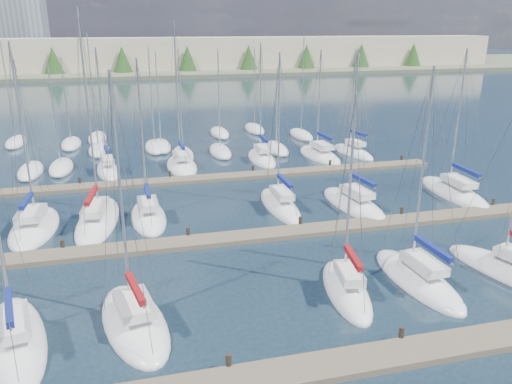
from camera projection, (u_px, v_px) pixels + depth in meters
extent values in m
plane|color=#1E2F3C|center=(180.00, 122.00, 74.29)|extent=(400.00, 400.00, 0.00)
cube|color=#6B5E4C|center=(326.00, 367.00, 20.99)|extent=(44.00, 1.80, 0.35)
cylinder|color=#2D261C|center=(229.00, 366.00, 20.84)|extent=(0.26, 0.26, 1.10)
cylinder|color=#2D261C|center=(401.00, 338.00, 22.70)|extent=(0.26, 0.26, 1.10)
cube|color=#6B5E4C|center=(249.00, 236.00, 33.84)|extent=(44.00, 1.80, 0.35)
cylinder|color=#2D261C|center=(63.00, 248.00, 31.82)|extent=(0.26, 0.26, 1.10)
cylinder|color=#2D261C|center=(188.00, 235.00, 33.69)|extent=(0.26, 0.26, 1.10)
cylinder|color=#2D261C|center=(300.00, 224.00, 35.56)|extent=(0.26, 0.26, 1.10)
cylinder|color=#2D261C|center=(401.00, 214.00, 37.42)|extent=(0.26, 0.26, 1.10)
cylinder|color=#2D261C|center=(493.00, 205.00, 39.29)|extent=(0.26, 0.26, 1.10)
cube|color=#6B5E4C|center=(214.00, 178.00, 46.70)|extent=(44.00, 1.80, 0.35)
cylinder|color=#2D261C|center=(80.00, 183.00, 44.68)|extent=(0.26, 0.26, 1.10)
cylinder|color=#2D261C|center=(170.00, 177.00, 46.54)|extent=(0.26, 0.26, 1.10)
cylinder|color=#2D261C|center=(253.00, 171.00, 48.41)|extent=(0.26, 0.26, 1.10)
cylinder|color=#2D261C|center=(330.00, 165.00, 50.27)|extent=(0.26, 0.26, 1.10)
cylinder|color=#2D261C|center=(401.00, 160.00, 52.14)|extent=(0.26, 0.26, 1.10)
ellipsoid|color=white|center=(320.00, 156.00, 54.69)|extent=(3.55, 8.49, 1.60)
cube|color=silver|center=(322.00, 146.00, 53.90)|extent=(1.83, 3.02, 0.50)
cylinder|color=#9EA0A5|center=(319.00, 99.00, 53.32)|extent=(0.14, 0.14, 10.19)
cylinder|color=#9EA0A5|center=(325.00, 137.00, 52.97)|extent=(0.37, 3.48, 0.10)
cube|color=navy|center=(325.00, 136.00, 52.93)|extent=(0.54, 3.22, 0.30)
ellipsoid|color=white|center=(353.00, 205.00, 39.91)|extent=(3.66, 8.78, 1.60)
cube|color=black|center=(353.00, 205.00, 39.91)|extent=(1.87, 4.23, 0.12)
cube|color=silver|center=(357.00, 192.00, 39.12)|extent=(1.84, 3.13, 0.50)
cylinder|color=#9EA0A5|center=(354.00, 122.00, 38.41)|extent=(0.14, 0.14, 11.07)
cylinder|color=#9EA0A5|center=(363.00, 181.00, 38.17)|extent=(0.47, 3.58, 0.10)
cube|color=navy|center=(363.00, 180.00, 38.13)|extent=(0.64, 3.31, 0.30)
ellipsoid|color=white|center=(135.00, 324.00, 24.16)|extent=(4.29, 8.01, 1.60)
cube|color=silver|center=(134.00, 304.00, 23.42)|extent=(2.06, 2.92, 0.50)
cylinder|color=#9EA0A5|center=(120.00, 193.00, 22.59)|extent=(0.14, 0.14, 10.94)
cylinder|color=#9EA0A5|center=(136.00, 291.00, 22.56)|extent=(0.73, 3.15, 0.10)
cube|color=maroon|center=(135.00, 288.00, 22.52)|extent=(0.88, 2.94, 0.30)
ellipsoid|color=white|center=(182.00, 167.00, 50.72)|extent=(3.00, 8.03, 1.60)
cube|color=black|center=(182.00, 167.00, 50.72)|extent=(1.56, 3.86, 0.12)
cube|color=silver|center=(182.00, 155.00, 49.94)|extent=(1.63, 2.82, 0.50)
cylinder|color=#9EA0A5|center=(177.00, 91.00, 48.87)|extent=(0.14, 0.14, 13.07)
cylinder|color=#9EA0A5|center=(182.00, 146.00, 49.01)|extent=(0.14, 3.36, 0.10)
cube|color=navy|center=(182.00, 145.00, 48.98)|extent=(0.34, 3.09, 0.30)
ellipsoid|color=white|center=(16.00, 342.00, 22.76)|extent=(4.32, 8.61, 1.60)
cube|color=black|center=(16.00, 342.00, 22.76)|extent=(2.18, 4.16, 0.12)
cube|color=silver|center=(12.00, 322.00, 22.00)|extent=(2.01, 3.13, 0.50)
cylinder|color=#9EA0A5|center=(9.00, 309.00, 21.11)|extent=(0.87, 3.40, 0.10)
cube|color=navy|center=(9.00, 307.00, 21.07)|extent=(1.00, 3.17, 0.30)
ellipsoid|color=white|center=(417.00, 281.00, 28.20)|extent=(2.90, 7.97, 1.60)
cube|color=silver|center=(424.00, 263.00, 27.43)|extent=(1.52, 2.81, 0.50)
cylinder|color=#9EA0A5|center=(423.00, 169.00, 26.71)|extent=(0.14, 0.14, 10.76)
cylinder|color=#9EA0A5|center=(433.00, 251.00, 26.53)|extent=(0.26, 3.30, 0.10)
cube|color=navy|center=(433.00, 249.00, 26.49)|extent=(0.45, 3.05, 0.30)
ellipsoid|color=white|center=(35.00, 229.00, 35.39)|extent=(3.44, 8.19, 1.60)
cube|color=black|center=(35.00, 229.00, 35.39)|extent=(1.78, 3.94, 0.12)
cube|color=silver|center=(31.00, 214.00, 34.60)|extent=(1.82, 2.89, 0.50)
cylinder|color=#9EA0A5|center=(22.00, 131.00, 33.78)|extent=(0.14, 0.14, 11.68)
cylinder|color=#9EA0A5|center=(27.00, 202.00, 33.67)|extent=(0.26, 3.38, 0.10)
cube|color=navy|center=(26.00, 201.00, 33.63)|extent=(0.44, 3.12, 0.30)
ellipsoid|color=white|center=(108.00, 172.00, 48.97)|extent=(2.85, 7.00, 1.60)
cube|color=black|center=(108.00, 172.00, 48.97)|extent=(1.45, 3.37, 0.12)
cube|color=silver|center=(107.00, 160.00, 48.25)|extent=(1.41, 2.50, 0.50)
cylinder|color=#9EA0A5|center=(101.00, 106.00, 47.40)|extent=(0.14, 0.14, 10.71)
cylinder|color=#9EA0A5|center=(107.00, 151.00, 47.43)|extent=(0.44, 2.85, 0.10)
cube|color=navy|center=(107.00, 149.00, 47.40)|extent=(0.61, 2.65, 0.30)
ellipsoid|color=white|center=(149.00, 218.00, 37.27)|extent=(2.77, 7.35, 1.60)
cube|color=maroon|center=(149.00, 218.00, 37.27)|extent=(1.43, 3.53, 0.12)
cube|color=silver|center=(148.00, 204.00, 36.53)|extent=(1.48, 2.59, 0.50)
cylinder|color=#9EA0A5|center=(142.00, 133.00, 35.77)|extent=(0.14, 0.14, 10.56)
cylinder|color=#9EA0A5|center=(147.00, 192.00, 35.66)|extent=(0.20, 3.06, 0.10)
cube|color=navy|center=(147.00, 191.00, 35.62)|extent=(0.39, 2.82, 0.30)
ellipsoid|color=white|center=(346.00, 292.00, 27.06)|extent=(3.17, 7.04, 1.60)
cube|color=maroon|center=(346.00, 292.00, 27.06)|extent=(1.61, 3.39, 0.12)
cube|color=silver|center=(349.00, 273.00, 26.33)|extent=(1.53, 2.53, 0.50)
cylinder|color=#9EA0A5|center=(350.00, 186.00, 25.70)|extent=(0.14, 0.14, 9.60)
cylinder|color=#9EA0A5|center=(353.00, 260.00, 25.48)|extent=(0.55, 2.83, 0.10)
cube|color=maroon|center=(353.00, 258.00, 25.44)|extent=(0.71, 2.64, 0.30)
ellipsoid|color=white|center=(262.00, 159.00, 53.44)|extent=(2.66, 7.49, 1.60)
cube|color=silver|center=(263.00, 148.00, 52.68)|extent=(1.43, 2.63, 0.50)
cylinder|color=#9EA0A5|center=(261.00, 98.00, 51.90)|extent=(0.14, 0.14, 10.91)
cylinder|color=#9EA0A5|center=(264.00, 140.00, 51.79)|extent=(0.17, 3.12, 0.10)
cube|color=navy|center=(264.00, 139.00, 51.75)|extent=(0.37, 2.88, 0.30)
ellipsoid|color=white|center=(98.00, 222.00, 36.66)|extent=(3.85, 10.03, 1.60)
cube|color=silver|center=(95.00, 207.00, 35.79)|extent=(1.90, 3.57, 0.50)
cylinder|color=#9EA0A5|center=(88.00, 112.00, 34.84)|extent=(0.14, 0.14, 13.86)
cylinder|color=#9EA0A5|center=(92.00, 197.00, 34.72)|extent=(0.56, 4.09, 0.10)
cube|color=maroon|center=(91.00, 195.00, 34.68)|extent=(0.72, 3.79, 0.30)
ellipsoid|color=white|center=(454.00, 194.00, 42.61)|extent=(3.15, 9.31, 1.60)
cube|color=silver|center=(459.00, 181.00, 41.76)|extent=(1.67, 3.28, 0.50)
cylinder|color=#9EA0A5|center=(458.00, 117.00, 41.20)|extent=(0.14, 0.14, 10.91)
cylinder|color=#9EA0A5|center=(466.00, 171.00, 40.74)|extent=(0.22, 3.88, 0.10)
cube|color=navy|center=(466.00, 170.00, 40.71)|extent=(0.41, 3.57, 0.30)
ellipsoid|color=white|center=(353.00, 153.00, 55.95)|extent=(3.20, 7.49, 1.60)
cube|color=black|center=(353.00, 153.00, 55.95)|extent=(1.62, 3.61, 0.12)
cube|color=silver|center=(355.00, 143.00, 55.22)|extent=(1.54, 2.69, 0.50)
cylinder|color=#9EA0A5|center=(353.00, 97.00, 54.47)|extent=(0.14, 0.14, 10.27)
cylinder|color=#9EA0A5|center=(359.00, 134.00, 54.38)|extent=(0.56, 3.02, 0.10)
cube|color=navy|center=(359.00, 133.00, 54.34)|extent=(0.72, 2.81, 0.30)
ellipsoid|color=white|center=(280.00, 207.00, 39.63)|extent=(2.30, 8.26, 1.60)
cube|color=silver|center=(282.00, 193.00, 38.84)|extent=(1.25, 2.89, 0.50)
cylinder|color=#9EA0A5|center=(279.00, 125.00, 38.17)|extent=(0.14, 0.14, 10.79)
cylinder|color=#9EA0A5|center=(285.00, 183.00, 37.90)|extent=(0.13, 3.46, 0.10)
cube|color=navy|center=(285.00, 181.00, 37.86)|extent=(0.32, 3.19, 0.30)
cylinder|color=#9EA0A5|center=(8.00, 90.00, 58.08)|extent=(0.12, 0.12, 11.20)
ellipsoid|color=white|center=(16.00, 143.00, 60.09)|extent=(2.20, 6.40, 1.40)
cylinder|color=#9EA0A5|center=(158.00, 97.00, 56.26)|extent=(0.12, 0.12, 10.14)
ellipsoid|color=white|center=(161.00, 147.00, 58.09)|extent=(2.20, 6.40, 1.40)
cylinder|color=#9EA0A5|center=(151.00, 96.00, 55.84)|extent=(0.12, 0.12, 10.49)
ellipsoid|color=white|center=(155.00, 147.00, 57.73)|extent=(2.20, 6.40, 1.40)
cylinder|color=#9EA0A5|center=(254.00, 87.00, 65.81)|extent=(0.12, 0.12, 10.06)
ellipsoid|color=white|center=(254.00, 129.00, 67.63)|extent=(2.20, 6.40, 1.40)
cylinder|color=#9EA0A5|center=(66.00, 99.00, 57.55)|extent=(0.12, 0.12, 9.39)
ellipsoid|color=white|center=(71.00, 144.00, 59.26)|extent=(2.20, 6.40, 1.40)
cylinder|color=#9EA0A5|center=(22.00, 114.00, 46.60)|extent=(0.12, 0.12, 9.85)
ellipsoid|color=white|center=(31.00, 171.00, 48.38)|extent=(2.20, 6.40, 1.40)
cylinder|color=#9EA0A5|center=(54.00, 115.00, 47.91)|extent=(0.12, 0.12, 9.30)
ellipsoid|color=white|center=(61.00, 168.00, 49.61)|extent=(2.20, 6.40, 1.40)
cylinder|color=#9EA0A5|center=(303.00, 84.00, 61.99)|extent=(0.12, 0.12, 11.68)
ellipsoid|color=white|center=(301.00, 135.00, 64.07)|extent=(2.20, 6.40, 1.40)
cylinder|color=#9EA0A5|center=(219.00, 102.00, 53.98)|extent=(0.12, 0.12, 9.76)
ellipsoid|color=white|center=(220.00, 152.00, 55.76)|extent=(2.20, 6.40, 1.40)
cylinder|color=#9EA0A5|center=(92.00, 85.00, 60.17)|extent=(0.12, 0.12, 11.95)
ellipsoid|color=white|center=(98.00, 138.00, 62.30)|extent=(2.20, 6.40, 1.40)
cylinder|color=#9EA0A5|center=(277.00, 106.00, 55.46)|extent=(0.12, 0.12, 8.46)
ellipsoid|color=white|center=(276.00, 149.00, 57.03)|extent=(2.20, 6.40, 1.40)
cylinder|color=#9EA0A5|center=(95.00, 109.00, 54.97)|extent=(0.12, 0.12, 8.12)
ellipsoid|color=white|center=(99.00, 150.00, 56.48)|extent=(2.20, 6.40, 1.40)
cylinder|color=#9EA0A5|center=(219.00, 90.00, 63.31)|extent=(0.12, 0.12, 10.00)
ellipsoid|color=white|center=(220.00, 133.00, 65.12)|extent=(2.20, 6.40, 1.40)
cylinder|color=#9EA0A5|center=(180.00, 100.00, 52.56)|extent=(0.12, 0.12, 10.54)
ellipsoid|color=white|center=(183.00, 155.00, 54.46)|extent=(2.20, 6.40, 1.40)
cube|color=#666B51|center=(150.00, 68.00, 156.75)|extent=(400.00, 60.00, 1.00)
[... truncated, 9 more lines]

